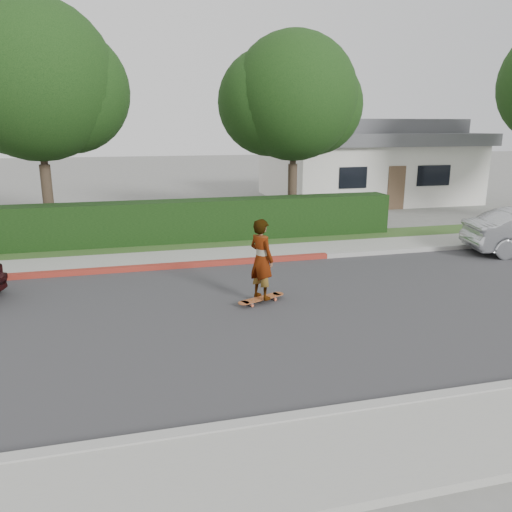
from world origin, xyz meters
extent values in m
plane|color=slate|center=(0.00, 0.00, 0.00)|extent=(120.00, 120.00, 0.00)
cube|color=#2D2D30|center=(0.00, 0.00, 0.01)|extent=(60.00, 8.00, 0.01)
cube|color=#9E9E99|center=(0.00, -4.10, 0.07)|extent=(60.00, 0.20, 0.15)
cube|color=#9E9E99|center=(0.00, 4.10, 0.07)|extent=(60.00, 0.20, 0.15)
cube|color=maroon|center=(-5.00, 4.10, 0.08)|extent=(12.00, 0.21, 0.15)
cube|color=gray|center=(0.00, 5.00, 0.06)|extent=(60.00, 1.60, 0.12)
cube|color=#2D4C1E|center=(0.00, 6.60, 0.05)|extent=(60.00, 1.60, 0.10)
cube|color=black|center=(-3.00, 7.20, 0.75)|extent=(15.00, 1.00, 1.50)
cylinder|color=#33261C|center=(-7.50, 8.50, 1.35)|extent=(0.36, 0.36, 2.70)
cylinder|color=#33261C|center=(-7.50, 8.50, 3.38)|extent=(0.24, 0.24, 2.25)
sphere|color=black|center=(-7.50, 8.50, 5.40)|extent=(5.20, 5.20, 5.20)
sphere|color=black|center=(-8.30, 8.90, 5.20)|extent=(4.42, 4.42, 4.42)
sphere|color=black|center=(-6.60, 8.80, 5.10)|extent=(4.16, 4.16, 4.16)
cylinder|color=#33261C|center=(1.50, 9.00, 1.26)|extent=(0.36, 0.36, 2.52)
cylinder|color=#33261C|center=(1.50, 9.00, 3.15)|extent=(0.24, 0.24, 2.10)
sphere|color=black|center=(1.50, 9.00, 5.04)|extent=(4.80, 4.80, 4.80)
sphere|color=black|center=(0.70, 9.40, 4.84)|extent=(4.08, 4.08, 4.08)
sphere|color=black|center=(2.40, 9.30, 4.74)|extent=(3.84, 3.84, 3.84)
cube|color=beige|center=(8.00, 16.00, 1.50)|extent=(10.00, 8.00, 3.00)
cube|color=#4C4C51|center=(8.00, 16.00, 3.30)|extent=(10.60, 8.60, 0.60)
cube|color=#4C4C51|center=(8.00, 16.00, 3.90)|extent=(8.40, 6.40, 0.80)
cube|color=black|center=(5.50, 11.98, 1.60)|extent=(1.40, 0.06, 1.00)
cube|color=black|center=(9.80, 11.98, 1.60)|extent=(1.80, 0.06, 1.00)
cube|color=brown|center=(7.80, 11.98, 1.05)|extent=(0.90, 0.06, 2.10)
cylinder|color=#CC5B38|center=(-2.25, 0.46, 0.05)|extent=(0.08, 0.06, 0.07)
cylinder|color=#CC5B38|center=(-2.33, 0.64, 0.05)|extent=(0.08, 0.06, 0.07)
cylinder|color=#CC5B38|center=(-1.63, 0.74, 0.05)|extent=(0.08, 0.06, 0.07)
cylinder|color=#CC5B38|center=(-1.71, 0.91, 0.05)|extent=(0.08, 0.06, 0.07)
cube|color=silver|center=(-2.29, 0.55, 0.09)|extent=(0.13, 0.21, 0.03)
cube|color=silver|center=(-1.67, 0.82, 0.09)|extent=(0.13, 0.21, 0.03)
cube|color=brown|center=(-1.98, 0.69, 0.12)|extent=(1.03, 0.63, 0.02)
cylinder|color=brown|center=(-2.44, 0.48, 0.12)|extent=(0.33, 0.33, 0.02)
cylinder|color=brown|center=(-1.51, 0.89, 0.12)|extent=(0.33, 0.33, 0.02)
imported|color=white|center=(-1.98, 0.69, 1.05)|extent=(0.71, 0.80, 1.85)
camera|label=1|loc=(-4.78, -9.82, 3.97)|focal=35.00mm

